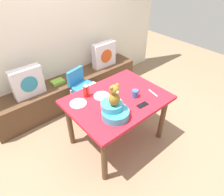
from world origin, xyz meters
TOP-DOWN VIEW (x-y plane):
  - ground_plane at (0.00, 0.00)m, footprint 8.00×8.00m
  - back_wall at (0.00, 1.47)m, footprint 4.40×0.10m
  - window_bench at (0.00, 1.20)m, footprint 2.60×0.44m
  - pillow_floral_left at (-0.67, 1.18)m, footprint 0.44×0.15m
  - pillow_floral_right at (0.74, 1.18)m, footprint 0.44×0.15m
  - book_stack at (-0.21, 1.20)m, footprint 0.20×0.14m
  - dining_table at (0.00, 0.00)m, footprint 1.20×0.91m
  - highchair at (-0.02, 0.77)m, footprint 0.39×0.50m
  - infant_seat_teal at (-0.24, -0.21)m, footprint 0.30×0.33m
  - teddy_bear at (-0.24, -0.21)m, footprint 0.13×0.12m
  - ketchup_bottle at (-0.26, 0.29)m, footprint 0.07×0.07m
  - coffee_mug at (0.19, -0.11)m, footprint 0.12×0.08m
  - dinner_plate_near at (-0.12, 0.16)m, footprint 0.20×0.20m
  - dinner_plate_far at (-0.42, 0.22)m, footprint 0.20×0.20m
  - cell_phone at (0.14, -0.29)m, footprint 0.15×0.08m
  - table_fork at (0.42, -0.21)m, footprint 0.05×0.17m

SIDE VIEW (x-z plane):
  - ground_plane at x=0.00m, z-range 0.00..0.00m
  - window_bench at x=0.00m, z-range 0.00..0.46m
  - book_stack at x=-0.21m, z-range 0.46..0.51m
  - highchair at x=-0.02m, z-range 0.13..0.92m
  - dining_table at x=0.00m, z-range 0.26..1.00m
  - pillow_floral_left at x=-0.67m, z-range 0.46..0.90m
  - pillow_floral_right at x=0.74m, z-range 0.46..0.90m
  - table_fork at x=0.42m, z-range 0.74..0.75m
  - cell_phone at x=0.14m, z-range 0.74..0.75m
  - dinner_plate_near at x=-0.12m, z-range 0.74..0.75m
  - dinner_plate_far at x=-0.42m, z-range 0.74..0.75m
  - coffee_mug at x=0.19m, z-range 0.74..0.84m
  - infant_seat_teal at x=-0.24m, z-range 0.73..0.89m
  - ketchup_bottle at x=-0.26m, z-range 0.73..0.92m
  - teddy_bear at x=-0.24m, z-range 0.89..1.14m
  - back_wall at x=0.00m, z-range 0.00..2.60m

